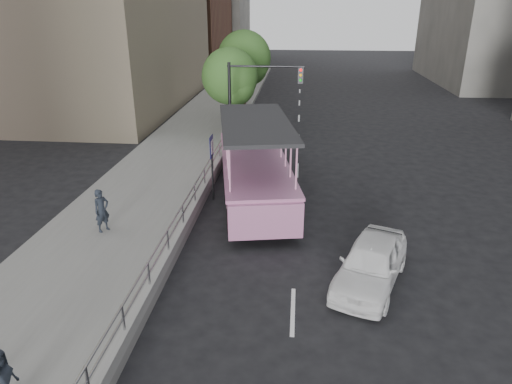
{
  "coord_description": "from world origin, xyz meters",
  "views": [
    {
      "loc": [
        0.96,
        -12.76,
        8.07
      ],
      "look_at": [
        -0.43,
        1.98,
        1.99
      ],
      "focal_mm": 32.0,
      "sensor_mm": 36.0,
      "label": 1
    }
  ],
  "objects_px": {
    "pedestrian_far": "(0,382)",
    "parking_sign": "(212,161)",
    "car": "(371,263)",
    "traffic_signal": "(251,94)",
    "street_tree_near": "(231,79)",
    "pedestrian_near": "(102,210)",
    "street_tree_far": "(245,60)",
    "duck_boat": "(253,163)"
  },
  "relations": [
    {
      "from": "pedestrian_far",
      "to": "traffic_signal",
      "type": "bearing_deg",
      "value": -9.25
    },
    {
      "from": "traffic_signal",
      "to": "street_tree_far",
      "type": "distance_m",
      "value": 9.57
    },
    {
      "from": "car",
      "to": "parking_sign",
      "type": "bearing_deg",
      "value": 155.93
    },
    {
      "from": "duck_boat",
      "to": "street_tree_far",
      "type": "distance_m",
      "value": 15.32
    },
    {
      "from": "pedestrian_near",
      "to": "street_tree_near",
      "type": "xyz_separation_m",
      "value": [
        2.77,
        14.14,
        2.7
      ]
    },
    {
      "from": "traffic_signal",
      "to": "street_tree_near",
      "type": "bearing_deg",
      "value": 114.98
    },
    {
      "from": "duck_boat",
      "to": "street_tree_near",
      "type": "bearing_deg",
      "value": 104.15
    },
    {
      "from": "parking_sign",
      "to": "street_tree_far",
      "type": "bearing_deg",
      "value": 91.43
    },
    {
      "from": "pedestrian_far",
      "to": "duck_boat",
      "type": "bearing_deg",
      "value": -15.58
    },
    {
      "from": "duck_boat",
      "to": "pedestrian_far",
      "type": "distance_m",
      "value": 13.83
    },
    {
      "from": "pedestrian_near",
      "to": "traffic_signal",
      "type": "relative_size",
      "value": 0.31
    },
    {
      "from": "pedestrian_far",
      "to": "traffic_signal",
      "type": "distance_m",
      "value": 19.19
    },
    {
      "from": "duck_boat",
      "to": "street_tree_far",
      "type": "xyz_separation_m",
      "value": [
        -2.04,
        14.9,
        2.95
      ]
    },
    {
      "from": "pedestrian_far",
      "to": "car",
      "type": "bearing_deg",
      "value": -53.79
    },
    {
      "from": "car",
      "to": "street_tree_near",
      "type": "relative_size",
      "value": 0.74
    },
    {
      "from": "traffic_signal",
      "to": "car",
      "type": "bearing_deg",
      "value": -68.54
    },
    {
      "from": "street_tree_far",
      "to": "duck_boat",
      "type": "bearing_deg",
      "value": -82.19
    },
    {
      "from": "pedestrian_near",
      "to": "traffic_signal",
      "type": "height_order",
      "value": "traffic_signal"
    },
    {
      "from": "parking_sign",
      "to": "street_tree_far",
      "type": "height_order",
      "value": "street_tree_far"
    },
    {
      "from": "duck_boat",
      "to": "traffic_signal",
      "type": "distance_m",
      "value": 5.91
    },
    {
      "from": "car",
      "to": "traffic_signal",
      "type": "height_order",
      "value": "traffic_signal"
    },
    {
      "from": "pedestrian_near",
      "to": "parking_sign",
      "type": "distance_m",
      "value": 5.26
    },
    {
      "from": "traffic_signal",
      "to": "duck_boat",
      "type": "bearing_deg",
      "value": -83.27
    },
    {
      "from": "car",
      "to": "duck_boat",
      "type": "bearing_deg",
      "value": 142.03
    },
    {
      "from": "pedestrian_far",
      "to": "street_tree_near",
      "type": "height_order",
      "value": "street_tree_near"
    },
    {
      "from": "parking_sign",
      "to": "street_tree_far",
      "type": "relative_size",
      "value": 0.45
    },
    {
      "from": "street_tree_near",
      "to": "parking_sign",
      "type": "bearing_deg",
      "value": -86.61
    },
    {
      "from": "parking_sign",
      "to": "street_tree_near",
      "type": "height_order",
      "value": "street_tree_near"
    },
    {
      "from": "traffic_signal",
      "to": "street_tree_far",
      "type": "bearing_deg",
      "value": 98.43
    },
    {
      "from": "pedestrian_near",
      "to": "car",
      "type": "bearing_deg",
      "value": -69.0
    },
    {
      "from": "street_tree_far",
      "to": "traffic_signal",
      "type": "bearing_deg",
      "value": -81.57
    },
    {
      "from": "pedestrian_near",
      "to": "street_tree_near",
      "type": "relative_size",
      "value": 0.29
    },
    {
      "from": "traffic_signal",
      "to": "street_tree_far",
      "type": "relative_size",
      "value": 0.81
    },
    {
      "from": "pedestrian_near",
      "to": "street_tree_far",
      "type": "distance_m",
      "value": 20.61
    },
    {
      "from": "pedestrian_far",
      "to": "parking_sign",
      "type": "relative_size",
      "value": 0.53
    },
    {
      "from": "duck_boat",
      "to": "pedestrian_far",
      "type": "height_order",
      "value": "duck_boat"
    },
    {
      "from": "car",
      "to": "traffic_signal",
      "type": "relative_size",
      "value": 0.82
    },
    {
      "from": "duck_boat",
      "to": "car",
      "type": "xyz_separation_m",
      "value": [
        4.4,
        -7.38,
        -0.63
      ]
    },
    {
      "from": "parking_sign",
      "to": "street_tree_far",
      "type": "distance_m",
      "value": 16.37
    },
    {
      "from": "duck_boat",
      "to": "parking_sign",
      "type": "distance_m",
      "value": 2.13
    },
    {
      "from": "pedestrian_far",
      "to": "parking_sign",
      "type": "height_order",
      "value": "parking_sign"
    },
    {
      "from": "pedestrian_near",
      "to": "parking_sign",
      "type": "relative_size",
      "value": 0.56
    }
  ]
}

